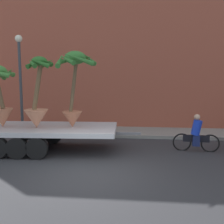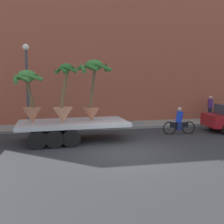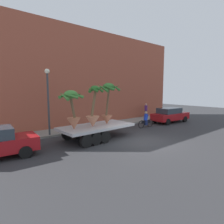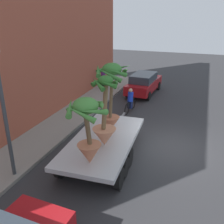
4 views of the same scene
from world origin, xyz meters
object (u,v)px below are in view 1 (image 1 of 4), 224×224
(cyclist, at_px, (196,135))
(potted_palm_middle, at_px, (74,83))
(street_lamp, at_px, (20,71))
(potted_palm_rear, at_px, (37,102))
(flatbed_trailer, at_px, (45,132))

(cyclist, bearing_deg, potted_palm_middle, -174.00)
(street_lamp, bearing_deg, potted_palm_rear, -56.47)
(potted_palm_middle, relative_size, cyclist, 1.63)
(flatbed_trailer, height_order, potted_palm_rear, potted_palm_rear)
(potted_palm_middle, bearing_deg, flatbed_trailer, -179.70)
(cyclist, height_order, street_lamp, street_lamp)
(cyclist, relative_size, street_lamp, 0.38)
(potted_palm_middle, distance_m, cyclist, 5.29)
(potted_palm_rear, height_order, street_lamp, street_lamp)
(potted_palm_middle, height_order, street_lamp, street_lamp)
(flatbed_trailer, distance_m, street_lamp, 4.28)
(flatbed_trailer, relative_size, cyclist, 3.44)
(potted_palm_middle, xyz_separation_m, cyclist, (4.84, 0.51, -2.07))
(potted_palm_rear, distance_m, cyclist, 6.45)
(potted_palm_rear, distance_m, street_lamp, 3.77)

